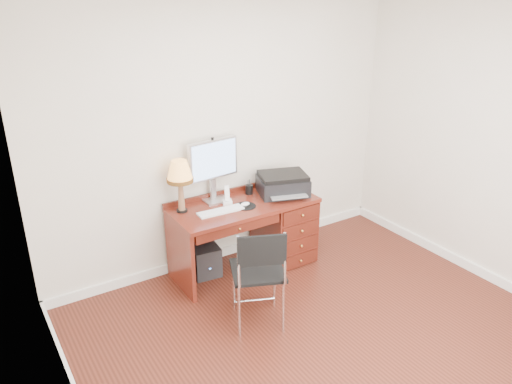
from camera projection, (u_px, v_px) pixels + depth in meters
ground at (329, 340)px, 4.25m from camera, size 4.00×4.00×0.00m
room_shell at (286, 298)px, 4.73m from camera, size 4.00×4.00×4.00m
desk at (270, 225)px, 5.35m from camera, size 1.50×0.67×0.75m
monitor at (214, 163)px, 4.98m from camera, size 0.56×0.21×0.64m
keyboard at (221, 211)px, 4.86m from camera, size 0.47×0.15×0.02m
mouse_pad at (245, 205)px, 4.98m from camera, size 0.22×0.22×0.04m
printer at (283, 184)px, 5.25m from camera, size 0.60×0.53×0.22m
leg_lamp at (180, 174)px, 4.73m from camera, size 0.26×0.26×0.52m
phone at (227, 199)px, 5.02m from camera, size 0.12×0.12×0.20m
pen_cup at (249, 189)px, 5.27m from camera, size 0.08×0.08×0.10m
chair at (262, 267)px, 4.24m from camera, size 0.59×0.60×0.95m
equipment_box at (205, 260)px, 5.16m from camera, size 0.30×0.30×0.32m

